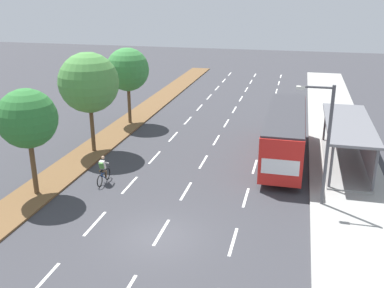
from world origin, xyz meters
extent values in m
plane|color=#38383D|center=(0.00, 0.00, 0.00)|extent=(140.00, 140.00, 0.00)
cube|color=brown|center=(-8.30, 20.00, 0.06)|extent=(2.60, 52.00, 0.12)
cube|color=#9E9E99|center=(9.25, 20.00, 0.07)|extent=(4.50, 52.00, 0.15)
cube|color=white|center=(-3.50, -4.27, 0.00)|extent=(0.14, 2.46, 0.01)
cube|color=white|center=(-3.50, 0.44, 0.00)|extent=(0.14, 2.46, 0.01)
cube|color=white|center=(-3.50, 5.15, 0.00)|extent=(0.14, 2.46, 0.01)
cube|color=white|center=(-3.50, 9.86, 0.00)|extent=(0.14, 2.46, 0.01)
cube|color=white|center=(-3.50, 14.57, 0.00)|extent=(0.14, 2.46, 0.01)
cube|color=white|center=(-3.50, 19.28, 0.00)|extent=(0.14, 2.46, 0.01)
cube|color=white|center=(-3.50, 23.99, 0.00)|extent=(0.14, 2.46, 0.01)
cube|color=white|center=(-3.50, 28.69, 0.00)|extent=(0.14, 2.46, 0.01)
cube|color=white|center=(-3.50, 33.40, 0.00)|extent=(0.14, 2.46, 0.01)
cube|color=white|center=(-3.50, 38.11, 0.00)|extent=(0.14, 2.46, 0.01)
cube|color=white|center=(-3.50, 42.82, 0.00)|extent=(0.14, 2.46, 0.01)
cube|color=white|center=(0.00, 0.44, 0.00)|extent=(0.14, 2.46, 0.01)
cube|color=white|center=(0.00, 5.15, 0.00)|extent=(0.14, 2.46, 0.01)
cube|color=white|center=(0.00, 9.86, 0.00)|extent=(0.14, 2.46, 0.01)
cube|color=white|center=(0.00, 14.57, 0.00)|extent=(0.14, 2.46, 0.01)
cube|color=white|center=(0.00, 19.28, 0.00)|extent=(0.14, 2.46, 0.01)
cube|color=white|center=(0.00, 23.99, 0.00)|extent=(0.14, 2.46, 0.01)
cube|color=white|center=(0.00, 28.69, 0.00)|extent=(0.14, 2.46, 0.01)
cube|color=white|center=(0.00, 33.40, 0.00)|extent=(0.14, 2.46, 0.01)
cube|color=white|center=(0.00, 38.11, 0.00)|extent=(0.14, 2.46, 0.01)
cube|color=white|center=(0.00, 42.82, 0.00)|extent=(0.14, 2.46, 0.01)
cube|color=white|center=(3.50, 0.44, 0.00)|extent=(0.14, 2.46, 0.01)
cube|color=white|center=(3.50, 5.15, 0.00)|extent=(0.14, 2.46, 0.01)
cube|color=white|center=(3.50, 9.86, 0.00)|extent=(0.14, 2.46, 0.01)
cube|color=white|center=(3.50, 14.57, 0.00)|extent=(0.14, 2.46, 0.01)
cube|color=white|center=(3.50, 19.28, 0.00)|extent=(0.14, 2.46, 0.01)
cube|color=white|center=(3.50, 23.99, 0.00)|extent=(0.14, 2.46, 0.01)
cube|color=white|center=(3.50, 28.69, 0.00)|extent=(0.14, 2.46, 0.01)
cube|color=white|center=(3.50, 33.40, 0.00)|extent=(0.14, 2.46, 0.01)
cube|color=white|center=(3.50, 38.11, 0.00)|extent=(0.14, 2.46, 0.01)
cube|color=white|center=(3.50, 42.82, 0.00)|extent=(0.14, 2.46, 0.01)
cube|color=gray|center=(9.25, 11.54, 0.20)|extent=(2.60, 9.15, 0.10)
cylinder|color=#56565B|center=(8.07, 7.21, 1.55)|extent=(0.16, 0.16, 2.60)
cylinder|color=#56565B|center=(8.07, 15.86, 1.55)|extent=(0.16, 0.16, 2.60)
cylinder|color=#56565B|center=(10.43, 7.21, 1.55)|extent=(0.16, 0.16, 2.60)
cylinder|color=#56565B|center=(10.43, 15.86, 1.55)|extent=(0.16, 0.16, 2.60)
cube|color=gray|center=(10.49, 11.54, 1.55)|extent=(0.10, 8.69, 2.34)
cube|color=slate|center=(9.25, 11.54, 2.93)|extent=(2.90, 9.55, 0.16)
cube|color=red|center=(5.25, 11.70, 1.85)|extent=(2.50, 11.20, 2.80)
cube|color=#2D3D4C|center=(5.25, 11.70, 2.70)|extent=(2.54, 10.30, 0.90)
cube|color=#333338|center=(5.25, 11.70, 3.31)|extent=(2.45, 10.98, 0.12)
cube|color=#2D3D4C|center=(5.25, 17.32, 2.20)|extent=(2.25, 0.06, 1.54)
cube|color=white|center=(5.25, 6.08, 1.65)|extent=(2.12, 0.04, 0.90)
cylinder|color=black|center=(4.15, 15.18, 0.50)|extent=(0.30, 1.00, 1.00)
cylinder|color=black|center=(6.35, 15.18, 0.50)|extent=(0.30, 1.00, 1.00)
cylinder|color=black|center=(4.15, 8.23, 0.50)|extent=(0.30, 1.00, 1.00)
cylinder|color=black|center=(6.35, 8.23, 0.50)|extent=(0.30, 1.00, 1.00)
torus|color=black|center=(-5.13, 5.63, 0.36)|extent=(0.06, 0.72, 0.72)
torus|color=black|center=(-5.13, 4.53, 0.36)|extent=(0.06, 0.72, 0.72)
cylinder|color=#234C99|center=(-5.13, 5.08, 0.64)|extent=(0.05, 0.94, 0.05)
cylinder|color=#234C99|center=(-5.13, 4.98, 0.46)|extent=(0.05, 0.57, 0.42)
cylinder|color=#234C99|center=(-5.13, 4.88, 0.66)|extent=(0.04, 0.04, 0.40)
cube|color=black|center=(-5.13, 4.88, 0.86)|extent=(0.12, 0.24, 0.06)
cylinder|color=black|center=(-5.13, 5.58, 0.91)|extent=(0.46, 0.04, 0.04)
cube|color=silver|center=(-5.13, 5.06, 1.19)|extent=(0.30, 0.36, 0.59)
cube|color=#4C893D|center=(-5.13, 4.90, 1.21)|extent=(0.26, 0.26, 0.42)
sphere|color=tan|center=(-5.13, 5.18, 1.61)|extent=(0.20, 0.20, 0.20)
cylinder|color=brown|center=(-5.25, 5.03, 0.79)|extent=(0.12, 0.42, 0.25)
cylinder|color=brown|center=(-5.25, 5.20, 0.53)|extent=(0.10, 0.17, 0.41)
cylinder|color=brown|center=(-5.01, 5.03, 0.79)|extent=(0.12, 0.42, 0.25)
cylinder|color=brown|center=(-5.01, 5.20, 0.53)|extent=(0.10, 0.17, 0.41)
cylinder|color=silver|center=(-5.30, 5.28, 1.24)|extent=(0.09, 0.47, 0.28)
cylinder|color=silver|center=(-4.96, 5.28, 1.24)|extent=(0.09, 0.47, 0.28)
cylinder|color=brown|center=(-8.19, 2.68, 1.71)|extent=(0.28, 0.28, 3.19)
sphere|color=#2D7533|center=(-8.19, 2.68, 4.53)|extent=(3.26, 3.26, 3.26)
cylinder|color=brown|center=(-8.10, 9.88, 1.82)|extent=(0.28, 0.28, 3.40)
sphere|color=#4C8E42|center=(-8.10, 9.88, 5.07)|extent=(4.15, 4.15, 4.15)
cylinder|color=brown|center=(-8.15, 17.08, 1.77)|extent=(0.28, 0.28, 3.29)
sphere|color=#38843D|center=(-8.15, 17.08, 4.77)|extent=(3.62, 3.62, 3.62)
cylinder|color=#4C4C51|center=(7.60, 5.12, 3.40)|extent=(0.18, 0.18, 6.50)
cylinder|color=#4C4C51|center=(6.80, 5.12, 6.50)|extent=(1.60, 0.12, 0.12)
cube|color=silver|center=(6.00, 5.12, 6.43)|extent=(0.44, 0.24, 0.16)
camera|label=1|loc=(5.85, -17.14, 11.07)|focal=40.81mm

